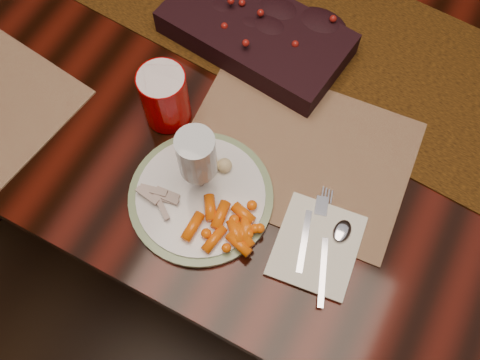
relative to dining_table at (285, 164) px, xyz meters
The scene contains 14 objects.
floor 0.38m from the dining_table, ahead, with size 5.00×5.00×0.00m, color black.
dining_table is the anchor object (origin of this frame).
table_runner 0.39m from the dining_table, 65.08° to the left, with size 1.86×0.38×0.00m, color #533010.
centerpiece 0.43m from the dining_table, 162.13° to the left, with size 0.36×0.19×0.07m, color black, non-canonical shape.
placemat_main 0.41m from the dining_table, 67.00° to the right, with size 0.41×0.30×0.00m, color brown.
dinner_plate 0.50m from the dining_table, 98.80° to the right, with size 0.25×0.25×0.01m, color white.
baby_carrots 0.53m from the dining_table, 87.74° to the right, with size 0.10×0.08×0.02m, color #FF6207, non-canonical shape.
mashed_potatoes 0.49m from the dining_table, 102.17° to the right, with size 0.07×0.06×0.04m, color beige, non-canonical shape.
turkey_shreds 0.55m from the dining_table, 107.06° to the right, with size 0.08×0.07×0.02m, color #BFA893, non-canonical shape.
napkin 0.51m from the dining_table, 60.34° to the right, with size 0.14×0.16×0.01m, color white.
fork 0.50m from the dining_table, 62.56° to the right, with size 0.02×0.14×0.00m, color #B4B6C4, non-canonical shape.
spoon 0.53m from the dining_table, 57.63° to the right, with size 0.03×0.15×0.00m, color silver, non-canonical shape.
red_cup 0.51m from the dining_table, 134.36° to the right, with size 0.09×0.09×0.12m, color #990000.
wine_glass 0.55m from the dining_table, 101.03° to the right, with size 0.06×0.06×0.18m, color silver, non-canonical shape.
Camera 1 is at (0.18, -0.59, 1.62)m, focal length 40.00 mm.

